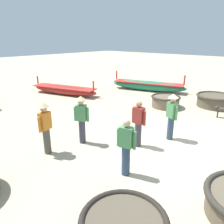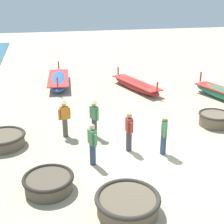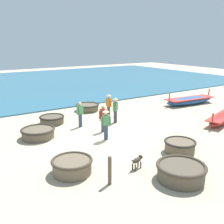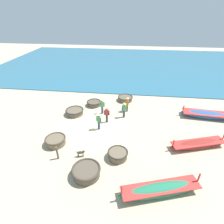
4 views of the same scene
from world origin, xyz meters
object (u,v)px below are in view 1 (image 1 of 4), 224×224
object	(u,v)px
coracle_far_right	(215,100)
fisherman_crouching	(82,117)
long_boat_blue_hull	(64,90)
fisherman_with_hat	(45,125)
coracle_front_right	(165,101)
long_boat_white_hull	(148,86)
fisherman_standing_right	(138,123)
fisherman_by_coracle	(172,114)
dog	(222,110)
fisherman_standing_left	(126,146)

from	to	relation	value
coracle_far_right	fisherman_crouching	xyz separation A→B (m)	(-7.42, 2.03, 0.61)
long_boat_blue_hull	fisherman_with_hat	xyz separation A→B (m)	(-4.95, -5.77, 0.65)
coracle_far_right	coracle_front_right	bearing A→B (deg)	133.46
long_boat_white_hull	fisherman_with_hat	bearing A→B (deg)	-165.99
long_boat_white_hull	fisherman_standing_right	bearing A→B (deg)	-149.57
long_boat_blue_hull	long_boat_white_hull	xyz separation A→B (m)	(4.46, -3.42, 0.05)
coracle_far_right	long_boat_blue_hull	size ratio (longest dim) A/B	0.40
long_boat_blue_hull	long_boat_white_hull	distance (m)	5.62
coracle_front_right	fisherman_crouching	xyz separation A→B (m)	(-5.62, 0.13, 0.64)
coracle_front_right	fisherman_by_coracle	distance (m)	3.96
fisherman_with_hat	dog	bearing A→B (deg)	-23.81
fisherman_standing_left	fisherman_standing_right	bearing A→B (deg)	24.34
fisherman_by_coracle	fisherman_standing_right	distance (m)	1.32
coracle_far_right	fisherman_by_coracle	size ratio (longest dim) A/B	1.14
coracle_far_right	long_boat_blue_hull	world-z (taller)	long_boat_blue_hull
long_boat_blue_hull	fisherman_with_hat	size ratio (longest dim) A/B	2.83
fisherman_by_coracle	long_boat_blue_hull	bearing A→B (deg)	79.72
fisherman_by_coracle	fisherman_with_hat	bearing A→B (deg)	145.37
coracle_front_right	fisherman_with_hat	xyz separation A→B (m)	(-6.83, 0.39, 0.64)
long_boat_white_hull	coracle_front_right	bearing A→B (deg)	-133.33
fisherman_with_hat	fisherman_standing_left	bearing A→B (deg)	-73.85
fisherman_with_hat	fisherman_standing_right	world-z (taller)	fisherman_with_hat
long_boat_blue_hull	fisherman_standing_right	xyz separation A→B (m)	(-2.68, -7.62, 0.53)
coracle_far_right	fisherman_crouching	size ratio (longest dim) A/B	1.14
coracle_far_right	fisherman_standing_left	distance (m)	7.91
fisherman_with_hat	long_boat_blue_hull	bearing A→B (deg)	49.37
fisherman_standing_left	fisherman_crouching	world-z (taller)	fisherman_crouching
coracle_front_right	fisherman_standing_right	bearing A→B (deg)	-162.30
long_boat_white_hull	fisherman_standing_right	distance (m)	8.29
coracle_far_right	fisherman_with_hat	size ratio (longest dim) A/B	1.14
long_boat_blue_hull	fisherman_by_coracle	xyz separation A→B (m)	(-1.48, -8.17, 0.65)
coracle_far_right	fisherman_standing_right	bearing A→B (deg)	175.94
fisherman_standing_right	dog	world-z (taller)	fisherman_standing_right
fisherman_with_hat	fisherman_standing_right	xyz separation A→B (m)	(2.28, -1.84, -0.12)
dog	coracle_far_right	bearing A→B (deg)	26.45
dog	long_boat_blue_hull	bearing A→B (deg)	103.09
fisherman_with_hat	dog	xyz separation A→B (m)	(7.02, -3.10, -0.59)
long_boat_blue_hull	coracle_far_right	bearing A→B (deg)	-65.48
fisherman_by_coracle	fisherman_standing_right	bearing A→B (deg)	155.08
fisherman_with_hat	coracle_front_right	bearing A→B (deg)	-3.27
fisherman_crouching	fisherman_by_coracle	xyz separation A→B (m)	(2.26, -2.13, 0.00)
long_boat_blue_hull	fisherman_standing_left	xyz separation A→B (m)	(-4.22, -8.31, 0.53)
dog	fisherman_with_hat	bearing A→B (deg)	156.19
long_boat_blue_hull	long_boat_white_hull	size ratio (longest dim) A/B	0.91
fisherman_with_hat	fisherman_by_coracle	xyz separation A→B (m)	(3.47, -2.40, 0.00)
fisherman_standing_left	fisherman_crouching	distance (m)	2.33
coracle_far_right	long_boat_white_hull	distance (m)	4.71
coracle_front_right	fisherman_crouching	distance (m)	5.65
coracle_front_right	long_boat_blue_hull	size ratio (longest dim) A/B	0.32
coracle_front_right	fisherman_crouching	size ratio (longest dim) A/B	0.90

